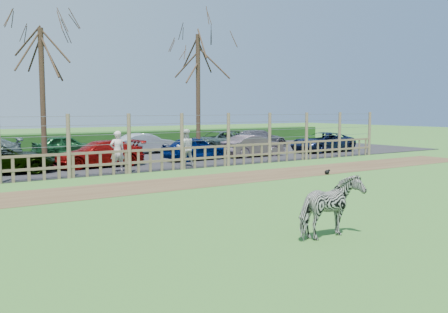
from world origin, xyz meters
TOP-DOWN VIEW (x-y plane):
  - ground at (0.00, 0.00)m, footprint 120.00×120.00m
  - dirt_strip at (0.00, 4.50)m, footprint 34.00×2.80m
  - asphalt at (0.00, 14.50)m, footprint 44.00×13.00m
  - hedge at (0.00, 21.50)m, footprint 46.00×2.00m
  - fence at (0.00, 8.00)m, footprint 30.16×0.16m
  - tree_mid at (-2.00, 13.50)m, footprint 4.80×4.80m
  - tree_right at (7.00, 14.00)m, footprint 4.80×4.80m
  - zebra at (-0.73, -4.00)m, footprint 1.59×0.82m
  - visitor_a at (-0.24, 8.70)m, footprint 0.65×0.45m
  - visitor_b at (3.12, 8.77)m, footprint 1.00×0.88m
  - crow at (6.58, 3.18)m, footprint 0.26×0.19m
  - car_2 at (-4.52, 10.63)m, footprint 4.46×2.33m
  - car_3 at (-0.28, 10.77)m, footprint 4.18×1.81m
  - car_4 at (4.92, 10.94)m, footprint 3.67×1.85m
  - car_5 at (8.61, 10.77)m, footprint 3.69×1.42m
  - car_6 at (13.96, 10.74)m, footprint 4.34×2.04m
  - car_10 at (-0.12, 16.36)m, footprint 3.52×1.42m
  - car_11 at (4.43, 15.86)m, footprint 3.70×1.43m
  - car_12 at (9.50, 15.72)m, footprint 4.41×2.21m
  - car_13 at (13.16, 15.98)m, footprint 4.17×1.78m

SIDE VIEW (x-z plane):
  - ground at x=0.00m, z-range 0.00..0.00m
  - dirt_strip at x=0.00m, z-range 0.00..0.01m
  - asphalt at x=0.00m, z-range 0.00..0.04m
  - crow at x=6.58m, z-range 0.00..0.21m
  - hedge at x=0.00m, z-range 0.00..1.10m
  - car_2 at x=-4.52m, z-range 0.04..1.24m
  - car_3 at x=-0.28m, z-range 0.04..1.24m
  - car_4 at x=4.92m, z-range 0.04..1.24m
  - car_5 at x=8.61m, z-range 0.04..1.24m
  - car_6 at x=13.96m, z-range 0.04..1.24m
  - car_10 at x=-0.12m, z-range 0.04..1.24m
  - car_11 at x=4.43m, z-range 0.04..1.24m
  - car_12 at x=9.50m, z-range 0.04..1.24m
  - car_13 at x=13.16m, z-range 0.04..1.24m
  - zebra at x=-0.73m, z-range 0.00..1.30m
  - fence at x=0.00m, z-range -0.45..2.05m
  - visitor_a at x=-0.24m, z-range 0.04..1.76m
  - visitor_b at x=3.12m, z-range 0.04..1.76m
  - tree_mid at x=-2.00m, z-range 1.45..8.28m
  - tree_right at x=7.00m, z-range 1.57..8.92m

